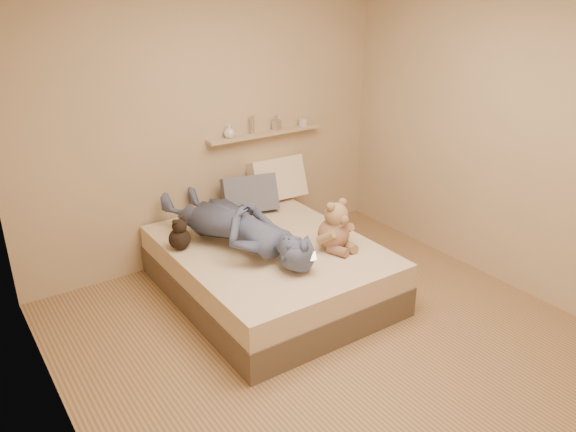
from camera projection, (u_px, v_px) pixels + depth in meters
room at (346, 177)px, 3.55m from camera, size 3.80×3.80×3.80m
bed at (269, 269)px, 4.67m from camera, size 1.50×1.90×0.45m
game_console at (305, 257)px, 4.05m from camera, size 0.18×0.13×0.06m
teddy_bear at (335, 229)px, 4.44m from camera, size 0.35×0.34×0.42m
dark_plush at (180, 236)px, 4.46m from camera, size 0.18×0.18×0.27m
pillow_cream at (277, 179)px, 5.47m from camera, size 0.56×0.31×0.43m
pillow_grey at (250, 194)px, 5.17m from camera, size 0.55×0.38×0.37m
person at (236, 225)px, 4.49m from camera, size 0.89×1.64×0.37m
wall_shelf at (265, 134)px, 5.31m from camera, size 1.20×0.12×0.03m
shelf_bottles at (258, 127)px, 5.24m from camera, size 0.93×0.13×0.18m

